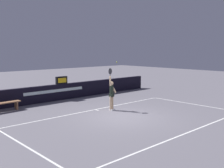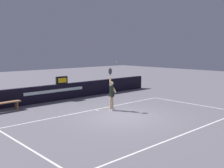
{
  "view_description": "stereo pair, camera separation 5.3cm",
  "coord_description": "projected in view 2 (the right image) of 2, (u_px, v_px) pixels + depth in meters",
  "views": [
    {
      "loc": [
        -9.05,
        -9.02,
        3.29
      ],
      "look_at": [
        0.55,
        1.31,
        1.44
      ],
      "focal_mm": 42.76,
      "sensor_mm": 36.0,
      "label": 1
    },
    {
      "loc": [
        -9.01,
        -9.05,
        3.29
      ],
      "look_at": [
        0.55,
        1.31,
        1.44
      ],
      "focal_mm": 42.76,
      "sensor_mm": 36.0,
      "label": 2
    }
  ],
  "objects": [
    {
      "name": "ground_plane",
      "position": [
        122.0,
        117.0,
        13.08
      ],
      "size": [
        60.0,
        60.0,
        0.0
      ],
      "primitive_type": "plane",
      "color": "slate"
    },
    {
      "name": "tennis_ball",
      "position": [
        117.0,
        62.0,
        14.13
      ],
      "size": [
        0.07,
        0.07,
        0.07
      ],
      "color": "#CCDE2E"
    },
    {
      "name": "tennis_player",
      "position": [
        112.0,
        93.0,
        14.29
      ],
      "size": [
        0.43,
        0.37,
        2.31
      ],
      "color": "tan",
      "rests_on": "ground"
    },
    {
      "name": "courtside_bench_near",
      "position": [
        5.0,
        104.0,
        14.15
      ],
      "size": [
        1.66,
        0.46,
        0.49
      ],
      "color": "#936544",
      "rests_on": "ground"
    },
    {
      "name": "court_lines",
      "position": [
        133.0,
        119.0,
        12.55
      ],
      "size": [
        10.61,
        5.73,
        0.0
      ],
      "color": "white",
      "rests_on": "ground"
    },
    {
      "name": "speed_display",
      "position": [
        62.0,
        80.0,
        17.32
      ],
      "size": [
        0.8,
        0.18,
        0.49
      ],
      "color": "black",
      "rests_on": "back_wall"
    },
    {
      "name": "back_wall",
      "position": [
        59.0,
        92.0,
        17.25
      ],
      "size": [
        15.93,
        0.25,
        1.04
      ],
      "color": "black",
      "rests_on": "ground"
    }
  ]
}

